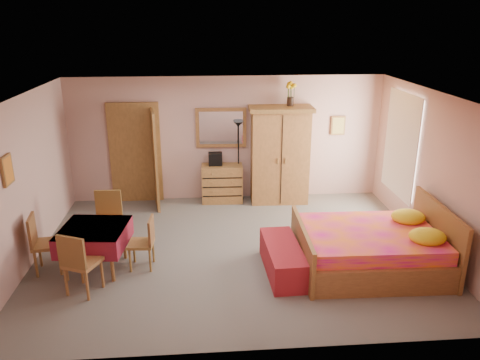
{
  "coord_description": "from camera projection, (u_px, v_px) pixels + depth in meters",
  "views": [
    {
      "loc": [
        -0.49,
        -7.01,
        3.71
      ],
      "look_at": [
        0.1,
        0.3,
        1.15
      ],
      "focal_mm": 35.0,
      "sensor_mm": 36.0,
      "label": 1
    }
  ],
  "objects": [
    {
      "name": "wall_right",
      "position": [
        432.0,
        172.0,
        7.67
      ],
      "size": [
        0.1,
        5.0,
        2.6
      ],
      "primitive_type": "cube",
      "color": "tan",
      "rests_on": "floor"
    },
    {
      "name": "stereo",
      "position": [
        215.0,
        159.0,
        9.68
      ],
      "size": [
        0.28,
        0.21,
        0.26
      ],
      "primitive_type": "cube",
      "rotation": [
        0.0,
        0.0,
        -0.01
      ],
      "color": "black",
      "rests_on": "chest_of_drawers"
    },
    {
      "name": "floor",
      "position": [
        236.0,
        251.0,
        7.86
      ],
      "size": [
        6.5,
        6.5,
        0.0
      ],
      "primitive_type": "plane",
      "color": "slate",
      "rests_on": "ground"
    },
    {
      "name": "wall_mirror",
      "position": [
        221.0,
        128.0,
        9.65
      ],
      "size": [
        1.04,
        0.08,
        0.82
      ],
      "primitive_type": "cube",
      "rotation": [
        0.0,
        0.0,
        -0.03
      ],
      "color": "silver",
      "rests_on": "wall_back"
    },
    {
      "name": "floor_lamp",
      "position": [
        238.0,
        161.0,
        9.81
      ],
      "size": [
        0.25,
        0.25,
        1.7
      ],
      "primitive_type": "cube",
      "rotation": [
        0.0,
        0.0,
        -0.18
      ],
      "color": "black",
      "rests_on": "floor"
    },
    {
      "name": "chest_of_drawers",
      "position": [
        222.0,
        183.0,
        9.84
      ],
      "size": [
        0.86,
        0.44,
        0.8
      ],
      "primitive_type": "cube",
      "rotation": [
        0.0,
        0.0,
        -0.02
      ],
      "color": "#A57037",
      "rests_on": "floor"
    },
    {
      "name": "chair_east",
      "position": [
        141.0,
        243.0,
        7.21
      ],
      "size": [
        0.4,
        0.4,
        0.83
      ],
      "primitive_type": "cube",
      "rotation": [
        0.0,
        0.0,
        1.51
      ],
      "color": "olive",
      "rests_on": "floor"
    },
    {
      "name": "wall_left",
      "position": [
        25.0,
        183.0,
        7.18
      ],
      "size": [
        0.1,
        5.0,
        2.6
      ],
      "primitive_type": "cube",
      "color": "tan",
      "rests_on": "floor"
    },
    {
      "name": "chair_south",
      "position": [
        82.0,
        262.0,
        6.54
      ],
      "size": [
        0.57,
        0.57,
        0.95
      ],
      "primitive_type": "cube",
      "rotation": [
        0.0,
        0.0,
        -0.41
      ],
      "color": "#A26737",
      "rests_on": "floor"
    },
    {
      "name": "wall_back",
      "position": [
        227.0,
        139.0,
        9.78
      ],
      "size": [
        6.5,
        0.1,
        2.6
      ],
      "primitive_type": "cube",
      "color": "tan",
      "rests_on": "floor"
    },
    {
      "name": "chair_north",
      "position": [
        107.0,
        222.0,
        7.79
      ],
      "size": [
        0.46,
        0.46,
        0.97
      ],
      "primitive_type": "cube",
      "rotation": [
        0.0,
        0.0,
        3.11
      ],
      "color": "#B0773B",
      "rests_on": "floor"
    },
    {
      "name": "bed",
      "position": [
        370.0,
        238.0,
        7.17
      ],
      "size": [
        2.25,
        1.79,
        1.02
      ],
      "primitive_type": "cube",
      "rotation": [
        0.0,
        0.0,
        -0.02
      ],
      "color": "#DA1589",
      "rests_on": "floor"
    },
    {
      "name": "picture_back",
      "position": [
        338.0,
        126.0,
        9.85
      ],
      "size": [
        0.3,
        0.04,
        0.4
      ],
      "primitive_type": "cube",
      "color": "#D8BF59",
      "rests_on": "wall_back"
    },
    {
      "name": "sunflower_vase",
      "position": [
        291.0,
        94.0,
        9.34
      ],
      "size": [
        0.21,
        0.21,
        0.49
      ],
      "primitive_type": "cube",
      "rotation": [
        0.0,
        0.0,
        0.06
      ],
      "color": "yellow",
      "rests_on": "wardrobe"
    },
    {
      "name": "doorway",
      "position": [
        136.0,
        154.0,
        9.7
      ],
      "size": [
        1.06,
        0.12,
        2.15
      ],
      "primitive_type": "cube",
      "color": "#9E6B35",
      "rests_on": "floor"
    },
    {
      "name": "chair_west",
      "position": [
        48.0,
        243.0,
        7.09
      ],
      "size": [
        0.48,
        0.48,
        0.93
      ],
      "primitive_type": "cube",
      "rotation": [
        0.0,
        0.0,
        -1.43
      ],
      "color": "#A66E38",
      "rests_on": "floor"
    },
    {
      "name": "window",
      "position": [
        401.0,
        145.0,
        8.75
      ],
      "size": [
        0.08,
        1.4,
        1.95
      ],
      "primitive_type": "cube",
      "color": "white",
      "rests_on": "wall_right"
    },
    {
      "name": "picture_left",
      "position": [
        7.0,
        170.0,
        6.49
      ],
      "size": [
        0.04,
        0.32,
        0.42
      ],
      "primitive_type": "cube",
      "color": "orange",
      "rests_on": "wall_left"
    },
    {
      "name": "ceiling",
      "position": [
        235.0,
        95.0,
        7.0
      ],
      "size": [
        6.5,
        6.5,
        0.0
      ],
      "primitive_type": "plane",
      "rotation": [
        3.14,
        0.0,
        0.0
      ],
      "color": "brown",
      "rests_on": "wall_back"
    },
    {
      "name": "dining_table",
      "position": [
        96.0,
        248.0,
        7.18
      ],
      "size": [
        1.06,
        1.06,
        0.71
      ],
      "primitive_type": "cube",
      "rotation": [
        0.0,
        0.0,
        -0.11
      ],
      "color": "maroon",
      "rests_on": "floor"
    },
    {
      "name": "wardrobe",
      "position": [
        280.0,
        155.0,
        9.67
      ],
      "size": [
        1.31,
        0.71,
        2.02
      ],
      "primitive_type": "cube",
      "rotation": [
        0.0,
        0.0,
        -0.03
      ],
      "color": "#AD723A",
      "rests_on": "floor"
    },
    {
      "name": "bench",
      "position": [
        283.0,
        259.0,
        7.13
      ],
      "size": [
        0.55,
        1.36,
        0.45
      ],
      "primitive_type": "cube",
      "rotation": [
        0.0,
        0.0,
        0.04
      ],
      "color": "maroon",
      "rests_on": "floor"
    },
    {
      "name": "wall_front",
      "position": [
        251.0,
        252.0,
        5.07
      ],
      "size": [
        6.5,
        0.1,
        2.6
      ],
      "primitive_type": "cube",
      "color": "tan",
      "rests_on": "floor"
    }
  ]
}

